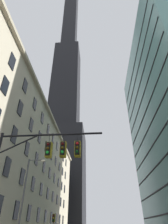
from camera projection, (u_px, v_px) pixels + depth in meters
The scene contains 5 objects.
station_building at pixel (7, 167), 37.65m from camera, with size 16.09×68.18×25.26m.
dark_skyscraper at pixel (65, 103), 114.96m from camera, with size 24.16×24.16×231.76m.
traffic_signal_mast at pixel (41, 160), 12.03m from camera, with size 7.30×0.63×7.61m.
traffic_light_far_left at pixel (54, 220), 25.97m from camera, with size 0.40×0.63×3.57m.
street_lamppost at pixel (26, 192), 19.77m from camera, with size 2.08×0.32×8.73m.
Camera 1 is at (-0.07, -8.40, 1.98)m, focal length 29.62 mm.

